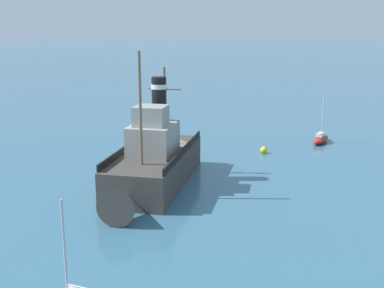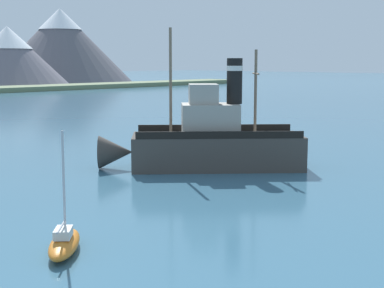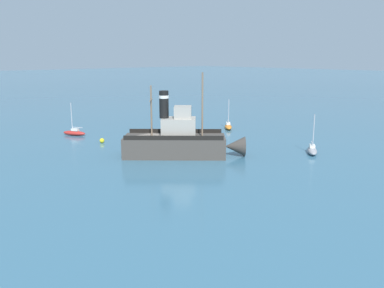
# 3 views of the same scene
# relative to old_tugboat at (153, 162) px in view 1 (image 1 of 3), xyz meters

# --- Properties ---
(ground_plane) EXTENTS (600.00, 600.00, 0.00)m
(ground_plane) POSITION_rel_old_tugboat_xyz_m (2.20, -2.73, -1.83)
(ground_plane) COLOR #38667F
(old_tugboat) EXTENTS (12.81, 12.32, 9.90)m
(old_tugboat) POSITION_rel_old_tugboat_xyz_m (0.00, 0.00, 0.00)
(old_tugboat) COLOR #423D38
(old_tugboat) RESTS_ON ground
(sailboat_red) EXTENTS (2.78, 3.87, 4.90)m
(sailboat_red) POSITION_rel_old_tugboat_xyz_m (3.36, -20.47, -1.40)
(sailboat_red) COLOR #B22823
(sailboat_red) RESTS_ON ground
(mooring_buoy) EXTENTS (0.65, 0.65, 0.65)m
(mooring_buoy) POSITION_rel_old_tugboat_xyz_m (3.06, -12.89, -1.51)
(mooring_buoy) COLOR yellow
(mooring_buoy) RESTS_ON ground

